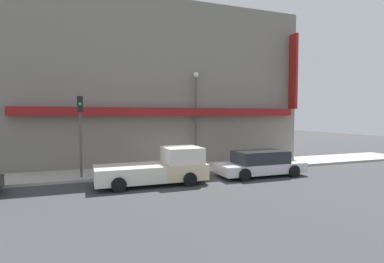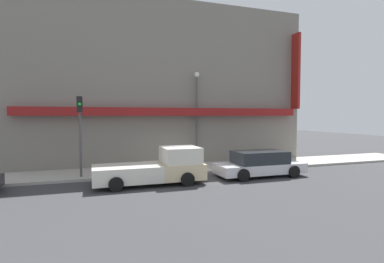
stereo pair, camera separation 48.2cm
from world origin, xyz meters
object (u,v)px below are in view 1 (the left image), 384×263
Objects in this scene: parked_car at (260,164)px; pickup_truck at (159,168)px; fire_hydrant at (251,160)px; traffic_light at (80,122)px; street_lamp at (196,107)px.

pickup_truck is at bearing 178.01° from parked_car.
fire_hydrant is (0.85, 2.36, -0.18)m from parked_car.
traffic_light reaches higher than parked_car.
pickup_truck is 0.87× the size of street_lamp.
fire_hydrant is 4.90m from street_lamp.
fire_hydrant is 0.12× the size of street_lamp.
fire_hydrant is (6.53, 2.36, -0.27)m from pickup_truck.
parked_car is at bearing -64.78° from street_lamp.
traffic_light is at bearing -178.42° from fire_hydrant.
street_lamp is 7.54m from traffic_light.
street_lamp reaches higher than fire_hydrant.
street_lamp reaches higher than traffic_light.
traffic_light is at bearing 149.93° from pickup_truck.
traffic_light is at bearing 165.24° from parked_car.
parked_car is 6.84× the size of fire_hydrant.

